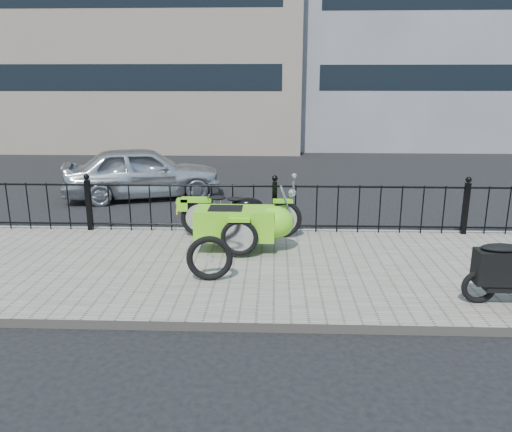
{
  "coord_description": "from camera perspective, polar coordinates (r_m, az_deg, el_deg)",
  "views": [
    {
      "loc": [
        -0.01,
        -7.69,
        2.85
      ],
      "look_at": [
        -0.29,
        -0.1,
        0.8
      ],
      "focal_mm": 35.0,
      "sensor_mm": 36.0,
      "label": 1
    }
  ],
  "objects": [
    {
      "name": "curb",
      "position": [
        9.55,
        2.11,
        -1.88
      ],
      "size": [
        30.0,
        0.1,
        0.12
      ],
      "primitive_type": "cube",
      "color": "gray",
      "rests_on": "ground"
    },
    {
      "name": "iron_fence",
      "position": [
        9.27,
        2.13,
        0.98
      ],
      "size": [
        14.11,
        0.11,
        1.08
      ],
      "color": "black",
      "rests_on": "sidewalk"
    },
    {
      "name": "motorcycle_sidecar",
      "position": [
        8.36,
        -1.13,
        -0.54
      ],
      "size": [
        2.28,
        1.48,
        0.98
      ],
      "color": "black",
      "rests_on": "sidewalk"
    },
    {
      "name": "building_tan",
      "position": [
        24.64,
        -12.9,
        22.1
      ],
      "size": [
        14.0,
        8.01,
        12.0
      ],
      "color": "gray",
      "rests_on": "ground"
    },
    {
      "name": "spare_tire",
      "position": [
        7.06,
        -5.32,
        -4.83
      ],
      "size": [
        0.66,
        0.15,
        0.66
      ],
      "primitive_type": "torus",
      "rotation": [
        1.57,
        0.0,
        0.09
      ],
      "color": "black",
      "rests_on": "sidewalk"
    },
    {
      "name": "ground",
      "position": [
        8.2,
        2.08,
        -5.22
      ],
      "size": [
        120.0,
        120.0,
        0.0
      ],
      "primitive_type": "plane",
      "color": "black",
      "rests_on": "ground"
    },
    {
      "name": "sidewalk",
      "position": [
        7.71,
        2.07,
        -6.09
      ],
      "size": [
        30.0,
        3.8,
        0.12
      ],
      "primitive_type": "cube",
      "color": "slate",
      "rests_on": "ground"
    },
    {
      "name": "sedan_car",
      "position": [
        12.85,
        -12.76,
        4.9
      ],
      "size": [
        4.13,
        2.57,
        1.31
      ],
      "primitive_type": "imported",
      "rotation": [
        0.0,
        0.0,
        1.86
      ],
      "color": "silver",
      "rests_on": "ground"
    }
  ]
}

